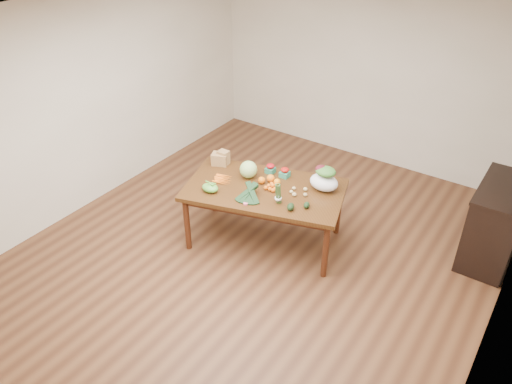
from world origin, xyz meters
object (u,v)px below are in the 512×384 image
Objects in this scene: mandarin_cluster at (272,186)px; asparagus_bundle at (278,194)px; salad_bag at (324,180)px; dining_table at (264,215)px; cabbage at (248,169)px; kale_bunch at (248,194)px; cabinet at (495,223)px; paper_bag at (220,158)px.

asparagus_bundle is (0.20, -0.20, 0.09)m from mandarin_cluster.
dining_table is at bearing -148.03° from salad_bag.
asparagus_bundle is at bearing -48.06° from dining_table.
cabbage is 0.48m from kale_bunch.
cabbage is 0.64m from asparagus_bundle.
asparagus_bundle is (0.29, -0.18, 0.50)m from dining_table.
cabinet is at bearing 10.93° from dining_table.
kale_bunch is at bearing -55.20° from cabbage.
cabinet reaches higher than kale_bunch.
kale_bunch is 1.20× the size of salad_bag.
paper_bag is at bearing 172.03° from mandarin_cluster.
kale_bunch is at bearing -31.08° from paper_bag.
paper_bag is at bearing 132.11° from kale_bunch.
cabinet reaches higher than dining_table.
salad_bag reaches higher than kale_bunch.
salad_bag is at bearing 45.72° from asparagus_bundle.
paper_bag is at bearing 173.76° from cabbage.
asparagus_bundle is at bearing -145.43° from cabinet.
kale_bunch is at bearing -146.91° from cabinet.
cabbage is at bearing -6.24° from paper_bag.
mandarin_cluster is 0.45× the size of kale_bunch.
salad_bag is at bearing 31.50° from kale_bunch.
cabinet reaches higher than mandarin_cluster.
cabbage is at bearing 138.28° from asparagus_bundle.
cabinet is 3.06× the size of salad_bag.
mandarin_cluster is (0.84, -0.12, -0.05)m from paper_bag.
asparagus_bundle reaches higher than cabbage.
dining_table is 5.35× the size of salad_bag.
dining_table is at bearing -163.22° from mandarin_cluster.
mandarin_cluster is at bearing -7.97° from paper_bag.
salad_bag is at bearing 16.85° from cabbage.
cabinet is 1.99m from salad_bag.
dining_table is at bearing -10.82° from paper_bag.
salad_bag reaches higher than asparagus_bundle.
paper_bag reaches higher than mandarin_cluster.
paper_bag reaches higher than dining_table.
cabinet is 2.86m from cabbage.
kale_bunch reaches higher than dining_table.
kale_bunch is at bearing -107.65° from mandarin_cluster.
salad_bag is (-1.74, -0.86, 0.41)m from cabinet.
salad_bag is at bearing 8.98° from paper_bag.
asparagus_bundle is at bearing 5.27° from kale_bunch.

